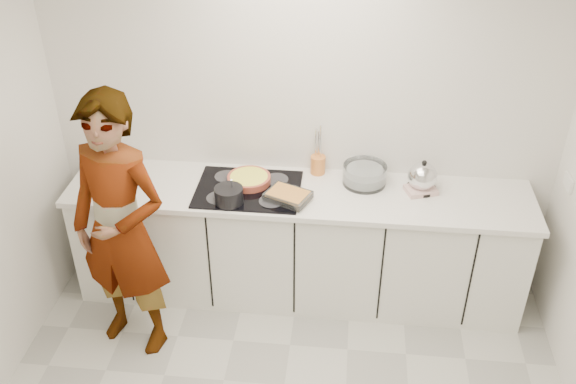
# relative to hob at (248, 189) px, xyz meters

# --- Properties ---
(ceiling) EXTENTS (3.60, 3.20, 0.00)m
(ceiling) POSITION_rel_hob_xyz_m (0.35, -1.26, 1.68)
(ceiling) COLOR white
(ceiling) RESTS_ON wall_back
(wall_back) EXTENTS (3.60, 0.00, 2.60)m
(wall_back) POSITION_rel_hob_xyz_m (0.35, 0.34, 0.38)
(wall_back) COLOR silver
(wall_back) RESTS_ON ground
(base_cabinets) EXTENTS (3.20, 0.58, 0.87)m
(base_cabinets) POSITION_rel_hob_xyz_m (0.35, 0.02, -0.48)
(base_cabinets) COLOR white
(base_cabinets) RESTS_ON floor
(countertop) EXTENTS (3.24, 0.64, 0.04)m
(countertop) POSITION_rel_hob_xyz_m (0.35, 0.02, -0.03)
(countertop) COLOR white
(countertop) RESTS_ON base_cabinets
(hob) EXTENTS (0.72, 0.54, 0.01)m
(hob) POSITION_rel_hob_xyz_m (0.00, 0.00, 0.00)
(hob) COLOR black
(hob) RESTS_ON countertop
(tart_dish) EXTENTS (0.31, 0.31, 0.05)m
(tart_dish) POSITION_rel_hob_xyz_m (-0.01, 0.08, 0.03)
(tart_dish) COLOR #A94733
(tart_dish) RESTS_ON hob
(saucepan) EXTENTS (0.21, 0.21, 0.18)m
(saucepan) POSITION_rel_hob_xyz_m (-0.10, -0.18, 0.06)
(saucepan) COLOR black
(saucepan) RESTS_ON hob
(baking_dish) EXTENTS (0.34, 0.30, 0.05)m
(baking_dish) POSITION_rel_hob_xyz_m (0.29, -0.11, 0.04)
(baking_dish) COLOR silver
(baking_dish) RESTS_ON hob
(mixing_bowl) EXTENTS (0.31, 0.31, 0.14)m
(mixing_bowl) POSITION_rel_hob_xyz_m (0.80, 0.17, 0.06)
(mixing_bowl) COLOR silver
(mixing_bowl) RESTS_ON countertop
(tea_towel) EXTENTS (0.24, 0.21, 0.03)m
(tea_towel) POSITION_rel_hob_xyz_m (1.19, 0.10, 0.01)
(tea_towel) COLOR white
(tea_towel) RESTS_ON countertop
(kettle) EXTENTS (0.23, 0.23, 0.24)m
(kettle) POSITION_rel_hob_xyz_m (1.19, 0.13, 0.09)
(kettle) COLOR black
(kettle) RESTS_ON countertop
(utensil_crock) EXTENTS (0.11, 0.11, 0.13)m
(utensil_crock) POSITION_rel_hob_xyz_m (0.46, 0.28, 0.06)
(utensil_crock) COLOR orange
(utensil_crock) RESTS_ON countertop
(cook) EXTENTS (0.77, 0.61, 1.86)m
(cook) POSITION_rel_hob_xyz_m (-0.72, -0.57, 0.01)
(cook) COLOR white
(cook) RESTS_ON floor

